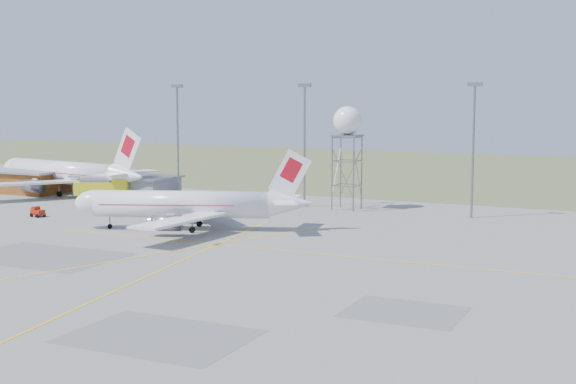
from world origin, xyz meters
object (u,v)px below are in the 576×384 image
at_px(fire_truck, 104,190).
at_px(baggage_tug, 38,213).
at_px(airliner_main, 186,205).
at_px(airliner_far, 66,173).
at_px(radar_tower, 347,152).

distance_m(fire_truck, baggage_tug, 20.23).
height_order(airliner_main, fire_truck, airliner_main).
distance_m(airliner_far, radar_tower, 55.43).
bearing_deg(airliner_far, airliner_main, 159.67).
relative_size(airliner_main, fire_truck, 3.17).
height_order(airliner_main, airliner_far, airliner_far).
xyz_separation_m(fire_truck, baggage_tug, (3.04, -19.96, -1.25)).
bearing_deg(fire_truck, radar_tower, -10.57).
bearing_deg(radar_tower, fire_truck, -169.26).
xyz_separation_m(airliner_main, airliner_far, (-42.23, 24.12, 0.51)).
height_order(airliner_far, fire_truck, airliner_far).
bearing_deg(airliner_far, fire_truck, 170.71).
xyz_separation_m(airliner_main, radar_tower, (12.79, 28.17, 5.97)).
bearing_deg(fire_truck, airliner_main, -54.92).
xyz_separation_m(airliner_main, fire_truck, (-30.14, 20.03, -1.62)).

